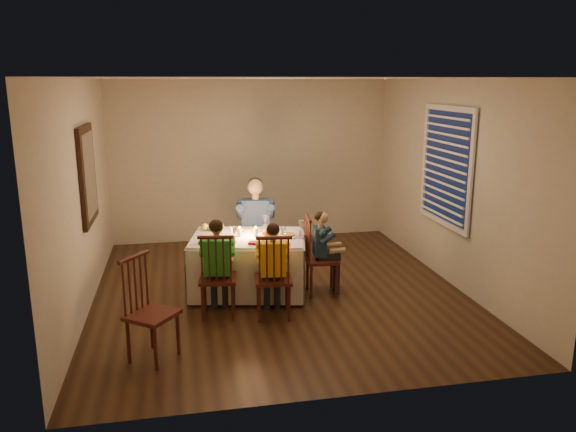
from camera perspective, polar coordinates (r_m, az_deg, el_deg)
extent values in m
plane|color=black|center=(7.12, -0.95, -7.60)|extent=(5.00, 5.00, 0.00)
cube|color=beige|center=(6.74, -20.17, 1.86)|extent=(0.02, 5.00, 2.60)
cube|color=beige|center=(7.49, 16.24, 3.25)|extent=(0.02, 5.00, 2.60)
cube|color=beige|center=(9.20, -3.78, 5.60)|extent=(4.50, 0.02, 2.60)
plane|color=white|center=(6.64, -1.04, 13.81)|extent=(5.00, 5.00, 0.00)
cube|color=silver|center=(6.88, -4.13, -2.25)|extent=(1.51, 1.21, 0.04)
cube|color=silver|center=(7.44, -3.80, -3.74)|extent=(1.36, 0.30, 0.66)
cube|color=silver|center=(6.52, -4.40, -6.31)|extent=(1.36, 0.30, 0.66)
cube|color=silver|center=(6.96, 1.56, -4.96)|extent=(0.22, 0.99, 0.66)
cube|color=silver|center=(7.06, -9.63, -4.88)|extent=(0.22, 0.99, 0.66)
cylinder|color=white|center=(7.13, -3.69, -1.43)|extent=(0.31, 0.31, 0.02)
cylinder|color=white|center=(6.60, -7.02, -2.74)|extent=(0.31, 0.31, 0.02)
cylinder|color=white|center=(6.54, -1.97, -2.78)|extent=(0.31, 0.31, 0.02)
cylinder|color=white|center=(6.84, -0.05, -2.04)|extent=(0.31, 0.31, 0.02)
cylinder|color=white|center=(6.87, -4.94, -1.68)|extent=(0.06, 0.06, 0.10)
cylinder|color=white|center=(6.85, -3.30, -1.69)|extent=(0.06, 0.06, 0.10)
sphere|color=#F9F041|center=(7.20, -8.45, -1.10)|extent=(0.09, 0.09, 0.09)
sphere|color=#F55B14|center=(6.89, -2.36, -1.67)|extent=(0.08, 0.08, 0.08)
imported|color=white|center=(7.18, -7.25, -1.27)|extent=(0.22, 0.22, 0.05)
cube|color=black|center=(7.00, -19.70, 3.96)|extent=(0.05, 0.95, 1.15)
cube|color=white|center=(6.99, -19.48, 3.97)|extent=(0.01, 0.78, 0.98)
cube|color=#0D1735|center=(7.53, 15.86, 4.88)|extent=(0.01, 1.20, 1.40)
cube|color=white|center=(7.53, 15.75, 4.88)|extent=(0.03, 1.34, 1.54)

